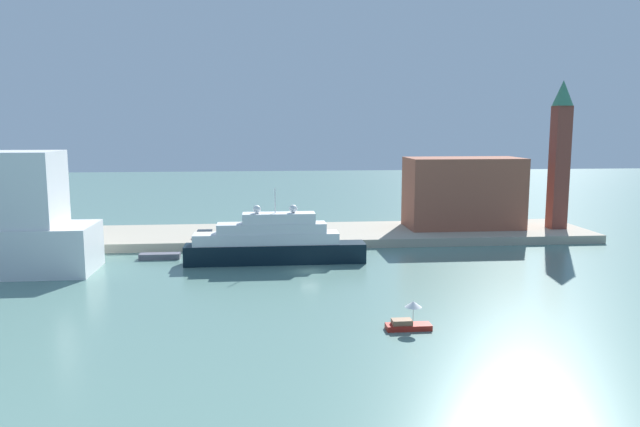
# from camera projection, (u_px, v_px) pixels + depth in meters

# --- Properties ---
(ground) EXTENTS (400.00, 400.00, 0.00)m
(ground) POSITION_uv_depth(u_px,v_px,m) (310.00, 272.00, 89.05)
(ground) COLOR slate
(quay_dock) EXTENTS (110.00, 20.09, 1.51)m
(quay_dock) POSITION_uv_depth(u_px,v_px,m) (299.00, 235.00, 114.60)
(quay_dock) COLOR #ADA38E
(quay_dock) RESTS_ON ground
(large_yacht) EXTENTS (27.87, 4.29, 11.66)m
(large_yacht) POSITION_uv_depth(u_px,v_px,m) (273.00, 243.00, 94.28)
(large_yacht) COLOR black
(large_yacht) RESTS_ON ground
(small_motorboat) EXTENTS (4.75, 1.79, 3.04)m
(small_motorboat) POSITION_uv_depth(u_px,v_px,m) (408.00, 320.00, 63.60)
(small_motorboat) COLOR #B22319
(small_motorboat) RESTS_ON ground
(work_barge) EXTENTS (6.38, 1.94, 0.90)m
(work_barge) POSITION_uv_depth(u_px,v_px,m) (160.00, 256.00, 97.41)
(work_barge) COLOR #595966
(work_barge) RESTS_ON ground
(harbor_building) EXTENTS (21.88, 10.44, 13.53)m
(harbor_building) POSITION_uv_depth(u_px,v_px,m) (463.00, 193.00, 117.94)
(harbor_building) COLOR #93513D
(harbor_building) RESTS_ON quay_dock
(bell_tower) EXTENTS (3.89, 3.89, 28.06)m
(bell_tower) POSITION_uv_depth(u_px,v_px,m) (560.00, 149.00, 115.49)
(bell_tower) COLOR brown
(bell_tower) RESTS_ON quay_dock
(parked_car) EXTENTS (4.32, 1.88, 1.41)m
(parked_car) POSITION_uv_depth(u_px,v_px,m) (206.00, 234.00, 107.42)
(parked_car) COLOR #B21E1E
(parked_car) RESTS_ON quay_dock
(person_figure) EXTENTS (0.36, 0.36, 1.69)m
(person_figure) POSITION_uv_depth(u_px,v_px,m) (233.00, 233.00, 107.94)
(person_figure) COLOR #334C8C
(person_figure) RESTS_ON quay_dock
(mooring_bollard) EXTENTS (0.47, 0.47, 0.78)m
(mooring_bollard) POSITION_uv_depth(u_px,v_px,m) (281.00, 238.00, 104.99)
(mooring_bollard) COLOR black
(mooring_bollard) RESTS_ON quay_dock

